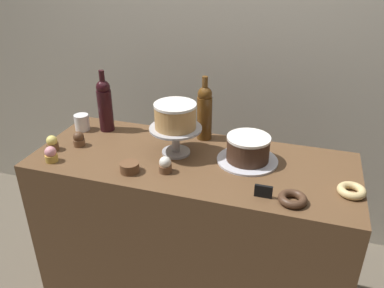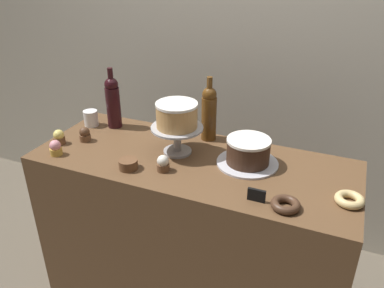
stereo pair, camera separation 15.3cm
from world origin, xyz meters
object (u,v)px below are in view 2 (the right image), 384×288
at_px(cupcake_strawberry, 56,148).
at_px(price_sign_chalkboard, 256,195).
at_px(wine_bottle_dark_red, 113,101).
at_px(coffee_cup_ceramic, 91,118).
at_px(white_layer_cake, 177,115).
at_px(chocolate_round_cake, 248,151).
at_px(cupcake_vanilla, 163,164).
at_px(cupcake_lemon, 59,137).
at_px(donut_glazed, 350,200).
at_px(wine_bottle_amber, 209,112).
at_px(cake_stand_pedestal, 177,135).
at_px(cookie_stack, 128,164).
at_px(cupcake_chocolate, 85,134).
at_px(donut_chocolate, 285,204).

height_order(cupcake_strawberry, price_sign_chalkboard, cupcake_strawberry).
bearing_deg(wine_bottle_dark_red, coffee_cup_ceramic, -162.33).
relative_size(white_layer_cake, chocolate_round_cake, 0.98).
xyz_separation_m(white_layer_cake, cupcake_vanilla, (0.01, -0.18, -0.16)).
bearing_deg(cupcake_vanilla, white_layer_cake, 94.35).
bearing_deg(chocolate_round_cake, cupcake_lemon, -169.48).
xyz_separation_m(white_layer_cake, donut_glazed, (0.78, -0.11, -0.18)).
xyz_separation_m(cupcake_vanilla, donut_glazed, (0.76, 0.06, -0.02)).
relative_size(wine_bottle_amber, donut_glazed, 2.91).
distance_m(chocolate_round_cake, wine_bottle_dark_red, 0.79).
distance_m(cake_stand_pedestal, cookie_stack, 0.27).
bearing_deg(cupcake_strawberry, wine_bottle_amber, 36.32).
bearing_deg(price_sign_chalkboard, donut_glazed, 20.64).
bearing_deg(wine_bottle_dark_red, donut_glazed, -11.72).
distance_m(chocolate_round_cake, wine_bottle_amber, 0.32).
bearing_deg(cupcake_lemon, cupcake_chocolate, 37.90).
xyz_separation_m(wine_bottle_amber, cupcake_strawberry, (-0.60, -0.44, -0.11)).
distance_m(cupcake_lemon, cupcake_vanilla, 0.59).
height_order(wine_bottle_dark_red, cupcake_strawberry, wine_bottle_dark_red).
distance_m(cupcake_chocolate, coffee_cup_ceramic, 0.19).
relative_size(wine_bottle_amber, coffee_cup_ceramic, 3.83).
xyz_separation_m(wine_bottle_dark_red, cupcake_vanilla, (0.45, -0.31, -0.11)).
bearing_deg(cupcake_chocolate, cupcake_lemon, -142.10).
bearing_deg(wine_bottle_dark_red, white_layer_cake, -17.48).
xyz_separation_m(donut_chocolate, coffee_cup_ceramic, (-1.12, 0.34, 0.03)).
bearing_deg(donut_chocolate, cupcake_chocolate, 170.62).
height_order(chocolate_round_cake, wine_bottle_amber, wine_bottle_amber).
distance_m(cake_stand_pedestal, cupcake_strawberry, 0.57).
height_order(cupcake_vanilla, price_sign_chalkboard, cupcake_vanilla).
bearing_deg(wine_bottle_amber, cupcake_strawberry, -143.68).
bearing_deg(cupcake_vanilla, chocolate_round_cake, 31.83).
distance_m(cupcake_chocolate, cupcake_lemon, 0.12).
height_order(wine_bottle_amber, cupcake_vanilla, wine_bottle_amber).
bearing_deg(cookie_stack, chocolate_round_cake, 27.48).
bearing_deg(cupcake_vanilla, cookie_stack, -163.22).
distance_m(chocolate_round_cake, cupcake_chocolate, 0.82).
bearing_deg(coffee_cup_ceramic, chocolate_round_cake, -4.68).
bearing_deg(cookie_stack, white_layer_cake, 58.56).
bearing_deg(cupcake_vanilla, cupcake_strawberry, -172.73).
xyz_separation_m(cupcake_chocolate, cupcake_vanilla, (0.49, -0.11, 0.00)).
distance_m(cookie_stack, coffee_cup_ceramic, 0.53).
bearing_deg(white_layer_cake, cupcake_lemon, -165.84).
height_order(cake_stand_pedestal, chocolate_round_cake, cake_stand_pedestal).
bearing_deg(cupcake_lemon, donut_glazed, 1.34).
relative_size(cupcake_strawberry, donut_glazed, 0.66).
bearing_deg(white_layer_cake, chocolate_round_cake, 4.09).
xyz_separation_m(donut_glazed, price_sign_chalkboard, (-0.33, -0.12, 0.01)).
bearing_deg(chocolate_round_cake, wine_bottle_amber, 145.85).
xyz_separation_m(cake_stand_pedestal, cupcake_strawberry, (-0.51, -0.24, -0.06)).
relative_size(cupcake_lemon, cookie_stack, 0.88).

